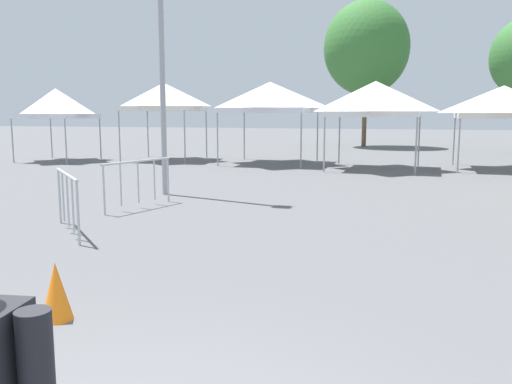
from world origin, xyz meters
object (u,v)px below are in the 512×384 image
(canopy_tent_behind_left, at_px, (164,97))
(crowd_barrier_mid_lot, at_px, (67,191))
(canopy_tent_left_of_center, at_px, (270,97))
(canopy_tent_behind_center, at_px, (375,99))
(traffic_cone_lot_center, at_px, (56,291))
(crowd_barrier_by_lift, at_px, (138,175))
(tree_behind_tents_right, at_px, (366,48))
(canopy_tent_right_of_center, at_px, (56,103))
(canopy_tent_far_left, at_px, (503,102))

(canopy_tent_behind_left, bearing_deg, crowd_barrier_mid_lot, -71.29)
(canopy_tent_left_of_center, xyz_separation_m, canopy_tent_behind_center, (4.34, -1.15, -0.12))
(canopy_tent_left_of_center, relative_size, crowd_barrier_mid_lot, 2.35)
(canopy_tent_behind_left, bearing_deg, canopy_tent_left_of_center, -3.30)
(canopy_tent_behind_center, relative_size, crowd_barrier_mid_lot, 2.24)
(traffic_cone_lot_center, bearing_deg, crowd_barrier_by_lift, 110.76)
(canopy_tent_left_of_center, distance_m, tree_behind_tents_right, 13.16)
(crowd_barrier_mid_lot, bearing_deg, tree_behind_tents_right, 83.22)
(canopy_tent_behind_left, distance_m, canopy_tent_behind_center, 9.39)
(crowd_barrier_by_lift, bearing_deg, tree_behind_tents_right, 82.40)
(canopy_tent_behind_left, bearing_deg, traffic_cone_lot_center, -68.11)
(crowd_barrier_by_lift, bearing_deg, canopy_tent_left_of_center, 88.95)
(tree_behind_tents_right, distance_m, crowd_barrier_by_lift, 24.34)
(canopy_tent_right_of_center, xyz_separation_m, crowd_barrier_by_lift, (9.11, -9.79, -1.76))
(crowd_barrier_by_lift, relative_size, traffic_cone_lot_center, 3.32)
(canopy_tent_behind_center, bearing_deg, crowd_barrier_by_lift, -114.45)
(canopy_tent_right_of_center, relative_size, crowd_barrier_by_lift, 1.56)
(canopy_tent_far_left, height_order, traffic_cone_lot_center, canopy_tent_far_left)
(crowd_barrier_by_lift, bearing_deg, canopy_tent_right_of_center, 132.97)
(canopy_tent_behind_center, xyz_separation_m, canopy_tent_far_left, (4.55, 0.99, -0.12))
(tree_behind_tents_right, xyz_separation_m, crowd_barrier_by_lift, (-3.14, -23.54, -5.29))
(canopy_tent_left_of_center, relative_size, canopy_tent_far_left, 1.10)
(canopy_tent_right_of_center, height_order, crowd_barrier_by_lift, canopy_tent_right_of_center)
(canopy_tent_right_of_center, height_order, crowd_barrier_mid_lot, canopy_tent_right_of_center)
(canopy_tent_far_left, bearing_deg, canopy_tent_behind_left, 178.12)
(canopy_tent_far_left, height_order, crowd_barrier_mid_lot, canopy_tent_far_left)
(canopy_tent_left_of_center, bearing_deg, canopy_tent_behind_left, 176.70)
(canopy_tent_right_of_center, bearing_deg, canopy_tent_behind_center, 0.89)
(crowd_barrier_mid_lot, xyz_separation_m, traffic_cone_lot_center, (2.30, -3.51, -0.45))
(canopy_tent_right_of_center, bearing_deg, tree_behind_tents_right, 48.30)
(canopy_tent_far_left, bearing_deg, crowd_barrier_mid_lot, -123.66)
(canopy_tent_left_of_center, relative_size, canopy_tent_behind_center, 1.05)
(canopy_tent_behind_center, xyz_separation_m, crowd_barrier_mid_lot, (-4.52, -12.63, -1.87))
(traffic_cone_lot_center, bearing_deg, crowd_barrier_mid_lot, 123.22)
(canopy_tent_far_left, height_order, crowd_barrier_by_lift, canopy_tent_far_left)
(tree_behind_tents_right, relative_size, crowd_barrier_mid_lot, 5.74)
(canopy_tent_right_of_center, distance_m, canopy_tent_behind_center, 13.66)
(canopy_tent_left_of_center, height_order, tree_behind_tents_right, tree_behind_tents_right)
(canopy_tent_left_of_center, height_order, crowd_barrier_by_lift, canopy_tent_left_of_center)
(canopy_tent_far_left, bearing_deg, canopy_tent_left_of_center, 178.91)
(traffic_cone_lot_center, bearing_deg, canopy_tent_far_left, 68.43)
(canopy_tent_behind_left, bearing_deg, tree_behind_tents_right, 56.95)
(canopy_tent_behind_center, bearing_deg, traffic_cone_lot_center, -97.83)
(canopy_tent_right_of_center, height_order, traffic_cone_lot_center, canopy_tent_right_of_center)
(canopy_tent_right_of_center, distance_m, canopy_tent_left_of_center, 9.42)
(canopy_tent_behind_left, xyz_separation_m, canopy_tent_behind_center, (9.28, -1.44, -0.19))
(crowd_barrier_by_lift, bearing_deg, crowd_barrier_mid_lot, -89.35)
(tree_behind_tents_right, xyz_separation_m, crowd_barrier_mid_lot, (-3.11, -26.18, -5.29))
(canopy_tent_behind_left, distance_m, tree_behind_tents_right, 14.80)
(canopy_tent_left_of_center, height_order, traffic_cone_lot_center, canopy_tent_left_of_center)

